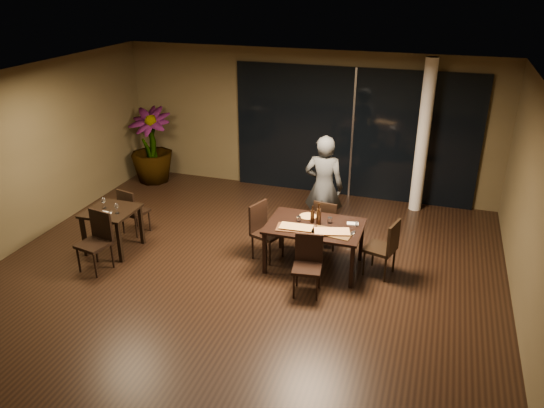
{
  "coord_description": "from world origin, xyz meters",
  "views": [
    {
      "loc": [
        2.68,
        -6.54,
        4.44
      ],
      "look_at": [
        0.31,
        0.72,
        1.05
      ],
      "focal_mm": 35.0,
      "sensor_mm": 36.0,
      "label": 1
    }
  ],
  "objects_px": {
    "bottle_c": "(319,213)",
    "chair_side_far": "(131,209)",
    "chair_main_left": "(264,228)",
    "bottle_a": "(312,214)",
    "chair_main_far": "(327,221)",
    "main_table": "(315,229)",
    "potted_plant": "(151,146)",
    "diner": "(324,187)",
    "chair_main_right": "(386,246)",
    "side_table": "(111,217)",
    "bottle_b": "(319,218)",
    "chair_main_near": "(308,261)",
    "chair_side_near": "(97,238)"
  },
  "relations": [
    {
      "from": "bottle_c",
      "to": "chair_side_far",
      "type": "bearing_deg",
      "value": 179.35
    },
    {
      "from": "chair_main_left",
      "to": "bottle_a",
      "type": "xyz_separation_m",
      "value": [
        0.82,
        0.01,
        0.36
      ]
    },
    {
      "from": "chair_side_far",
      "to": "chair_main_far",
      "type": "bearing_deg",
      "value": -155.88
    },
    {
      "from": "main_table",
      "to": "potted_plant",
      "type": "xyz_separation_m",
      "value": [
        -4.4,
        2.6,
        0.16
      ]
    },
    {
      "from": "chair_main_far",
      "to": "bottle_c",
      "type": "bearing_deg",
      "value": 97.01
    },
    {
      "from": "main_table",
      "to": "diner",
      "type": "distance_m",
      "value": 1.17
    },
    {
      "from": "chair_main_right",
      "to": "diner",
      "type": "relative_size",
      "value": 0.5
    },
    {
      "from": "side_table",
      "to": "chair_main_left",
      "type": "distance_m",
      "value": 2.59
    },
    {
      "from": "side_table",
      "to": "diner",
      "type": "distance_m",
      "value": 3.67
    },
    {
      "from": "chair_main_far",
      "to": "main_table",
      "type": "bearing_deg",
      "value": 94.04
    },
    {
      "from": "bottle_b",
      "to": "chair_main_near",
      "type": "bearing_deg",
      "value": -88.88
    },
    {
      "from": "chair_main_far",
      "to": "chair_side_far",
      "type": "xyz_separation_m",
      "value": [
        -3.46,
        -0.59,
        -0.0
      ]
    },
    {
      "from": "main_table",
      "to": "side_table",
      "type": "bearing_deg",
      "value": -171.63
    },
    {
      "from": "potted_plant",
      "to": "bottle_c",
      "type": "relative_size",
      "value": 4.91
    },
    {
      "from": "chair_main_near",
      "to": "chair_main_right",
      "type": "bearing_deg",
      "value": 29.55
    },
    {
      "from": "chair_main_far",
      "to": "chair_main_left",
      "type": "xyz_separation_m",
      "value": [
        -0.92,
        -0.64,
        0.04
      ]
    },
    {
      "from": "main_table",
      "to": "chair_side_near",
      "type": "xyz_separation_m",
      "value": [
        -3.28,
        -1.1,
        -0.14
      ]
    },
    {
      "from": "chair_main_left",
      "to": "main_table",
      "type": "bearing_deg",
      "value": -74.88
    },
    {
      "from": "bottle_c",
      "to": "side_table",
      "type": "bearing_deg",
      "value": -170.46
    },
    {
      "from": "side_table",
      "to": "chair_main_far",
      "type": "height_order",
      "value": "chair_main_far"
    },
    {
      "from": "chair_main_left",
      "to": "chair_side_near",
      "type": "height_order",
      "value": "chair_side_near"
    },
    {
      "from": "potted_plant",
      "to": "chair_main_far",
      "type": "bearing_deg",
      "value": -23.09
    },
    {
      "from": "bottle_c",
      "to": "bottle_a",
      "type": "bearing_deg",
      "value": -178.77
    },
    {
      "from": "chair_main_left",
      "to": "chair_main_far",
      "type": "bearing_deg",
      "value": -35.87
    },
    {
      "from": "chair_main_far",
      "to": "diner",
      "type": "relative_size",
      "value": 0.47
    },
    {
      "from": "side_table",
      "to": "potted_plant",
      "type": "bearing_deg",
      "value": 107.88
    },
    {
      "from": "side_table",
      "to": "chair_main_near",
      "type": "relative_size",
      "value": 0.89
    },
    {
      "from": "chair_side_far",
      "to": "diner",
      "type": "distance_m",
      "value": 3.47
    },
    {
      "from": "potted_plant",
      "to": "chair_main_right",
      "type": "bearing_deg",
      "value": -24.56
    },
    {
      "from": "chair_main_near",
      "to": "chair_side_far",
      "type": "bearing_deg",
      "value": 158.57
    },
    {
      "from": "main_table",
      "to": "chair_side_near",
      "type": "height_order",
      "value": "chair_side_near"
    },
    {
      "from": "chair_main_near",
      "to": "potted_plant",
      "type": "bearing_deg",
      "value": 135.47
    },
    {
      "from": "chair_main_near",
      "to": "chair_side_far",
      "type": "relative_size",
      "value": 1.02
    },
    {
      "from": "potted_plant",
      "to": "bottle_c",
      "type": "xyz_separation_m",
      "value": [
        4.44,
        -2.52,
        0.08
      ]
    },
    {
      "from": "chair_side_near",
      "to": "potted_plant",
      "type": "height_order",
      "value": "potted_plant"
    },
    {
      "from": "diner",
      "to": "potted_plant",
      "type": "bearing_deg",
      "value": -20.44
    },
    {
      "from": "chair_main_far",
      "to": "chair_side_near",
      "type": "relative_size",
      "value": 0.92
    },
    {
      "from": "chair_main_left",
      "to": "chair_main_near",
      "type": "bearing_deg",
      "value": -109.74
    },
    {
      "from": "potted_plant",
      "to": "bottle_c",
      "type": "distance_m",
      "value": 5.1
    },
    {
      "from": "bottle_b",
      "to": "chair_side_far",
      "type": "bearing_deg",
      "value": 178.28
    },
    {
      "from": "chair_main_left",
      "to": "potted_plant",
      "type": "xyz_separation_m",
      "value": [
        -3.52,
        2.53,
        0.31
      ]
    },
    {
      "from": "chair_main_near",
      "to": "chair_side_near",
      "type": "distance_m",
      "value": 3.38
    },
    {
      "from": "bottle_a",
      "to": "potted_plant",
      "type": "bearing_deg",
      "value": 149.8
    },
    {
      "from": "chair_main_near",
      "to": "bottle_c",
      "type": "bearing_deg",
      "value": 84.81
    },
    {
      "from": "side_table",
      "to": "bottle_b",
      "type": "distance_m",
      "value": 3.51
    },
    {
      "from": "side_table",
      "to": "bottle_c",
      "type": "distance_m",
      "value": 3.5
    },
    {
      "from": "chair_side_near",
      "to": "chair_main_right",
      "type": "bearing_deg",
      "value": 26.4
    },
    {
      "from": "bottle_b",
      "to": "bottle_c",
      "type": "distance_m",
      "value": 0.08
    },
    {
      "from": "chair_side_far",
      "to": "bottle_c",
      "type": "relative_size",
      "value": 2.58
    },
    {
      "from": "diner",
      "to": "bottle_a",
      "type": "xyz_separation_m",
      "value": [
        0.06,
        -1.06,
        -0.05
      ]
    }
  ]
}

